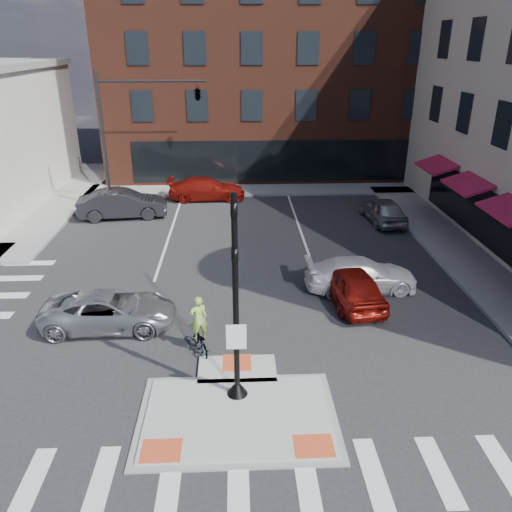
{
  "coord_description": "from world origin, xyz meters",
  "views": [
    {
      "loc": [
        0.06,
        -11.19,
        9.44
      ],
      "look_at": [
        0.77,
        5.99,
        2.0
      ],
      "focal_mm": 35.0,
      "sensor_mm": 36.0,
      "label": 1
    }
  ],
  "objects_px": {
    "bg_car_dark": "(122,204)",
    "white_pickup": "(361,275)",
    "silver_suv": "(110,310)",
    "red_sedan": "(351,284)",
    "cyclist": "(199,333)",
    "bg_car_red": "(207,189)",
    "bg_car_silver": "(383,210)"
  },
  "relations": [
    {
      "from": "silver_suv",
      "to": "bg_car_red",
      "type": "xyz_separation_m",
      "value": [
        2.67,
        15.53,
        0.05
      ]
    },
    {
      "from": "red_sedan",
      "to": "bg_car_dark",
      "type": "relative_size",
      "value": 0.85
    },
    {
      "from": "cyclist",
      "to": "bg_car_dark",
      "type": "bearing_deg",
      "value": -88.67
    },
    {
      "from": "silver_suv",
      "to": "white_pickup",
      "type": "relative_size",
      "value": 1.03
    },
    {
      "from": "red_sedan",
      "to": "silver_suv",
      "type": "bearing_deg",
      "value": 1.93
    },
    {
      "from": "silver_suv",
      "to": "bg_car_silver",
      "type": "height_order",
      "value": "bg_car_silver"
    },
    {
      "from": "bg_car_dark",
      "to": "bg_car_red",
      "type": "xyz_separation_m",
      "value": [
        4.66,
        3.4,
        -0.12
      ]
    },
    {
      "from": "silver_suv",
      "to": "bg_car_silver",
      "type": "relative_size",
      "value": 1.13
    },
    {
      "from": "red_sedan",
      "to": "bg_car_silver",
      "type": "distance_m",
      "value": 9.98
    },
    {
      "from": "red_sedan",
      "to": "cyclist",
      "type": "xyz_separation_m",
      "value": [
        -5.68,
        -3.2,
        -0.05
      ]
    },
    {
      "from": "red_sedan",
      "to": "bg_car_dark",
      "type": "height_order",
      "value": "bg_car_dark"
    },
    {
      "from": "silver_suv",
      "to": "white_pickup",
      "type": "height_order",
      "value": "white_pickup"
    },
    {
      "from": "silver_suv",
      "to": "white_pickup",
      "type": "distance_m",
      "value": 9.94
    },
    {
      "from": "bg_car_red",
      "to": "cyclist",
      "type": "height_order",
      "value": "cyclist"
    },
    {
      "from": "white_pickup",
      "to": "bg_car_red",
      "type": "xyz_separation_m",
      "value": [
        -6.93,
        12.99,
        0.05
      ]
    },
    {
      "from": "bg_car_red",
      "to": "cyclist",
      "type": "bearing_deg",
      "value": -178.94
    },
    {
      "from": "bg_car_silver",
      "to": "bg_car_red",
      "type": "xyz_separation_m",
      "value": [
        -10.13,
        4.78,
        0.0
      ]
    },
    {
      "from": "silver_suv",
      "to": "bg_car_silver",
      "type": "bearing_deg",
      "value": -51.0
    },
    {
      "from": "white_pickup",
      "to": "bg_car_silver",
      "type": "relative_size",
      "value": 1.1
    },
    {
      "from": "bg_car_red",
      "to": "silver_suv",
      "type": "bearing_deg",
      "value": 169.26
    },
    {
      "from": "red_sedan",
      "to": "white_pickup",
      "type": "height_order",
      "value": "red_sedan"
    },
    {
      "from": "silver_suv",
      "to": "cyclist",
      "type": "xyz_separation_m",
      "value": [
        3.28,
        -1.66,
        0.02
      ]
    },
    {
      "from": "red_sedan",
      "to": "bg_car_dark",
      "type": "xyz_separation_m",
      "value": [
        -10.96,
        10.59,
        0.1
      ]
    },
    {
      "from": "silver_suv",
      "to": "white_pickup",
      "type": "xyz_separation_m",
      "value": [
        9.61,
        2.54,
        0.01
      ]
    },
    {
      "from": "silver_suv",
      "to": "cyclist",
      "type": "height_order",
      "value": "cyclist"
    },
    {
      "from": "red_sedan",
      "to": "white_pickup",
      "type": "distance_m",
      "value": 1.19
    },
    {
      "from": "bg_car_dark",
      "to": "bg_car_silver",
      "type": "bearing_deg",
      "value": -102.57
    },
    {
      "from": "white_pickup",
      "to": "bg_car_silver",
      "type": "height_order",
      "value": "bg_car_silver"
    },
    {
      "from": "bg_car_red",
      "to": "cyclist",
      "type": "xyz_separation_m",
      "value": [
        0.61,
        -17.19,
        -0.03
      ]
    },
    {
      "from": "white_pickup",
      "to": "bg_car_red",
      "type": "relative_size",
      "value": 0.94
    },
    {
      "from": "bg_car_dark",
      "to": "white_pickup",
      "type": "bearing_deg",
      "value": -136.84
    },
    {
      "from": "white_pickup",
      "to": "bg_car_silver",
      "type": "xyz_separation_m",
      "value": [
        3.19,
        8.21,
        0.04
      ]
    }
  ]
}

